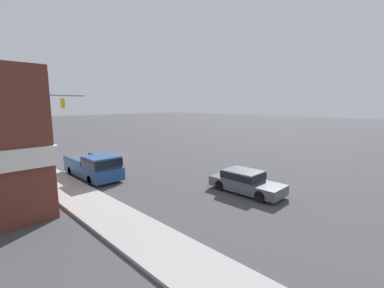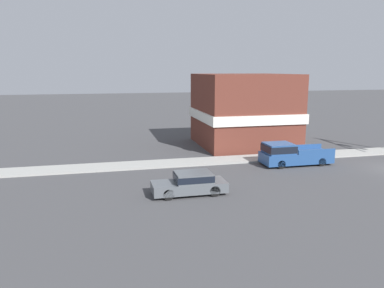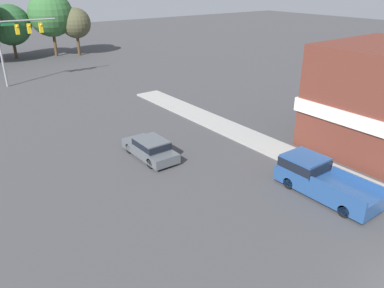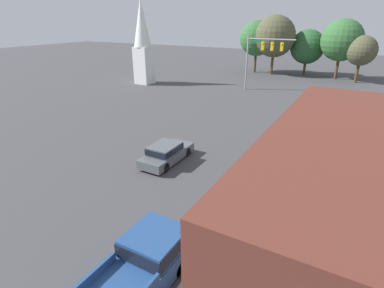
% 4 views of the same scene
% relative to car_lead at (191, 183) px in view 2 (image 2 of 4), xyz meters
% --- Properties ---
extents(sidewalk_curb, '(2.40, 60.00, 0.14)m').
position_rel_car_lead_xyz_m(sidewalk_curb, '(7.56, -16.65, -0.64)').
color(sidewalk_curb, '#9E9E99').
rests_on(sidewalk_curb, ground).
extents(car_lead, '(1.80, 4.53, 1.35)m').
position_rel_car_lead_xyz_m(car_lead, '(0.00, 0.00, 0.00)').
color(car_lead, black).
rests_on(car_lead, ground).
extents(pickup_truck_parked, '(2.09, 5.62, 1.80)m').
position_rel_car_lead_xyz_m(pickup_truck_parked, '(5.12, -9.35, 0.18)').
color(pickup_truck_parked, black).
rests_on(pickup_truck_parked, ground).
extents(corner_brick_building, '(9.31, 9.08, 7.07)m').
position_rel_car_lead_xyz_m(corner_brick_building, '(13.77, -8.65, 2.77)').
color(corner_brick_building, brown).
rests_on(corner_brick_building, ground).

